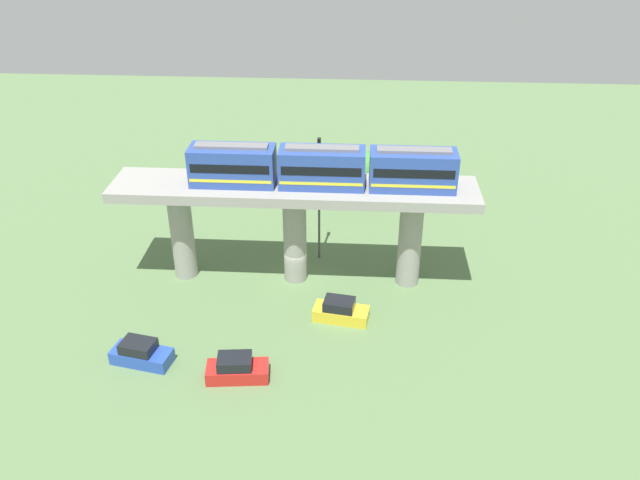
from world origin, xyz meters
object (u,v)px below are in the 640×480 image
object	(u,v)px
parked_car_yellow	(341,311)
parked_car_red	(237,369)
train	(322,167)
tree_near_viaduct	(361,169)
signal_post	(319,195)
parked_car_blue	(141,353)

from	to	relation	value
parked_car_yellow	parked_car_red	bearing A→B (deg)	145.23
train	tree_near_viaduct	bearing A→B (deg)	-12.45
parked_car_yellow	signal_post	distance (m)	10.71
parked_car_blue	parked_car_red	size ratio (longest dim) A/B	1.03
train	parked_car_blue	world-z (taller)	train
train	parked_car_yellow	world-z (taller)	train
parked_car_yellow	parked_car_blue	size ratio (longest dim) A/B	0.99
signal_post	parked_car_blue	bearing A→B (deg)	142.11
parked_car_red	signal_post	bearing A→B (deg)	-21.81
parked_car_yellow	train	bearing A→B (deg)	26.83
parked_car_yellow	tree_near_viaduct	size ratio (longest dim) A/B	0.74
parked_car_blue	signal_post	world-z (taller)	signal_post
parked_car_yellow	parked_car_blue	bearing A→B (deg)	122.28
parked_car_blue	parked_car_red	world-z (taller)	same
parked_car_yellow	tree_near_viaduct	distance (m)	19.89
train	parked_car_blue	xyz separation A→B (m)	(-11.43, 11.99, -9.47)
parked_car_yellow	parked_car_red	xyz separation A→B (m)	(-7.04, 6.78, 0.00)
train	tree_near_viaduct	xyz separation A→B (m)	(14.01, -3.09, -6.19)
parked_car_yellow	parked_car_red	size ratio (longest dim) A/B	1.02
parked_car_red	tree_near_viaduct	world-z (taller)	tree_near_viaduct
train	parked_car_red	distance (m)	16.54
train	signal_post	distance (m)	5.30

